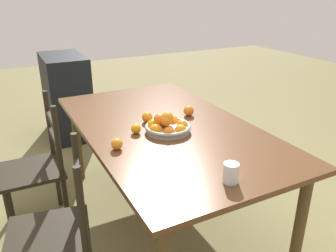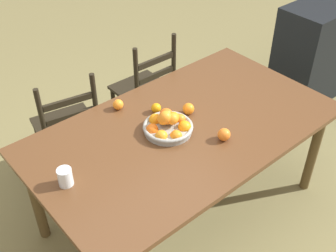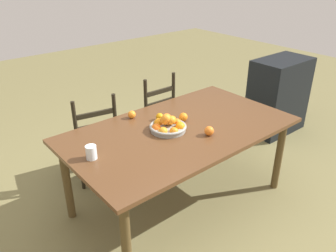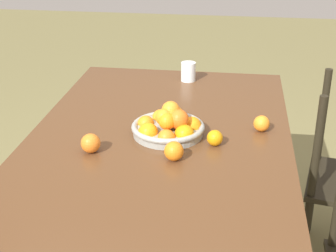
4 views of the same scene
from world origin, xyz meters
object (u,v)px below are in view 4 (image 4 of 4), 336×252
Objects in this scene: orange_loose_1 at (91,143)px; dining_table at (156,162)px; orange_loose_0 at (174,151)px; orange_loose_2 at (262,123)px; fruit_bowl at (169,126)px; orange_loose_3 at (215,138)px; drinking_glass at (188,72)px.

dining_table is at bearing 111.33° from orange_loose_1.
orange_loose_0 is 0.46m from orange_loose_2.
fruit_bowl reaches higher than dining_table.
orange_loose_1 is at bearing -68.67° from dining_table.
dining_table is 0.48m from orange_loose_2.
orange_loose_3 is (-0.15, 0.15, -0.01)m from orange_loose_0.
orange_loose_3 is (0.16, -0.19, -0.00)m from orange_loose_2.
orange_loose_2 is 0.68× the size of drinking_glass.
fruit_bowl is 4.10× the size of orange_loose_0.
orange_loose_3 is at bearing 13.70° from drinking_glass.
orange_loose_3 is (-0.13, 0.47, -0.01)m from orange_loose_1.
dining_table is at bearing -81.74° from orange_loose_3.
fruit_bowl reaches higher than orange_loose_3.
orange_loose_2 is 0.25m from orange_loose_3.
fruit_bowl is 4.77× the size of orange_loose_3.
orange_loose_0 is at bearing 12.51° from fruit_bowl.
orange_loose_2 is at bearing 31.99° from drinking_glass.
orange_loose_1 is 1.19× the size of orange_loose_3.
fruit_bowl is 0.39m from orange_loose_2.
drinking_glass reaches higher than dining_table.
fruit_bowl is 4.00× the size of orange_loose_1.
drinking_glass is (-0.60, -0.37, 0.02)m from orange_loose_2.
orange_loose_2 is at bearing 115.16° from dining_table.
fruit_bowl is at bearing 124.61° from orange_loose_1.
orange_loose_2 is at bearing 132.94° from orange_loose_0.
dining_table is 25.79× the size of orange_loose_0.
orange_loose_2 is 1.07× the size of orange_loose_3.
orange_loose_1 is (0.09, -0.24, 0.12)m from dining_table.
orange_loose_0 reaches higher than orange_loose_2.
orange_loose_2 reaches higher than orange_loose_3.
fruit_bowl is at bearing -108.92° from orange_loose_3.
drinking_glass is at bearing 179.47° from fruit_bowl.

